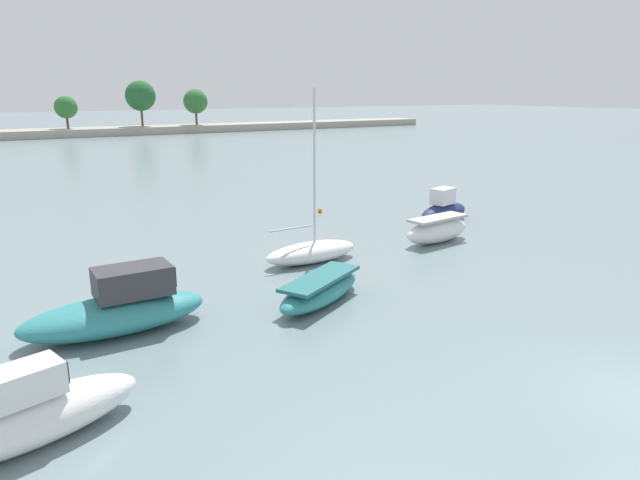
{
  "coord_description": "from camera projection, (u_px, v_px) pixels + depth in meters",
  "views": [
    {
      "loc": [
        -12.35,
        -6.14,
        6.87
      ],
      "look_at": [
        -0.63,
        13.99,
        0.72
      ],
      "focal_mm": 32.01,
      "sensor_mm": 36.0,
      "label": 1
    }
  ],
  "objects": [
    {
      "name": "moored_boat_0",
      "position": [
        34.0,
        414.0,
        11.34
      ],
      "size": [
        4.53,
        2.49,
        1.69
      ],
      "rotation": [
        0.0,
        0.0,
        0.28
      ],
      "color": "white",
      "rests_on": "ground"
    },
    {
      "name": "moored_boat_1",
      "position": [
        119.0,
        309.0,
        16.58
      ],
      "size": [
        5.3,
        2.15,
        1.9
      ],
      "rotation": [
        0.0,
        0.0,
        0.02
      ],
      "color": "teal",
      "rests_on": "ground"
    },
    {
      "name": "moored_boat_2",
      "position": [
        320.0,
        290.0,
        18.91
      ],
      "size": [
        4.48,
        3.32,
        0.91
      ],
      "rotation": [
        0.0,
        0.0,
        0.51
      ],
      "color": "teal",
      "rests_on": "ground"
    },
    {
      "name": "moored_boat_3",
      "position": [
        312.0,
        251.0,
        23.35
      ],
      "size": [
        4.25,
        1.68,
        6.96
      ],
      "rotation": [
        0.0,
        0.0,
        0.05
      ],
      "color": "white",
      "rests_on": "ground"
    },
    {
      "name": "moored_boat_4",
      "position": [
        437.0,
        230.0,
        26.36
      ],
      "size": [
        3.98,
        1.73,
        1.22
      ],
      "rotation": [
        0.0,
        0.0,
        0.14
      ],
      "color": "white",
      "rests_on": "ground"
    },
    {
      "name": "moored_boat_5",
      "position": [
        444.0,
        210.0,
        30.37
      ],
      "size": [
        4.04,
        2.45,
        1.87
      ],
      "rotation": [
        0.0,
        0.0,
        0.3
      ],
      "color": "navy",
      "rests_on": "ground"
    },
    {
      "name": "mooring_buoy_1",
      "position": [
        320.0,
        210.0,
        32.9
      ],
      "size": [
        0.28,
        0.28,
        0.28
      ],
      "primitive_type": "sphere",
      "color": "orange",
      "rests_on": "ground"
    },
    {
      "name": "mooring_buoy_2",
      "position": [
        334.0,
        243.0,
        25.71
      ],
      "size": [
        0.38,
        0.38,
        0.38
      ],
      "primitive_type": "sphere",
      "color": "red",
      "rests_on": "ground"
    },
    {
      "name": "distant_shoreline",
      "position": [
        30.0,
        124.0,
        83.19
      ],
      "size": [
        126.38,
        6.5,
        8.31
      ],
      "color": "#9E998C",
      "rests_on": "ground"
    }
  ]
}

